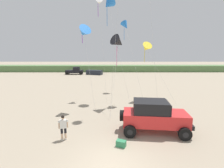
{
  "coord_description": "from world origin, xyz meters",
  "views": [
    {
      "loc": [
        0.04,
        -7.39,
        5.46
      ],
      "look_at": [
        -0.0,
        4.03,
        3.37
      ],
      "focal_mm": 26.47,
      "sensor_mm": 36.0,
      "label": 1
    }
  ],
  "objects_px": {
    "kite_blue_swept": "(84,32)",
    "cooler_box": "(122,143)",
    "kite_black_sled": "(147,48)",
    "jeep": "(155,116)",
    "kite_white_parafoil": "(109,4)",
    "distant_pickup": "(76,71)",
    "kite_yellow_diamond": "(100,2)",
    "distant_sedan": "(95,72)",
    "kite_purple_stunt": "(126,26)",
    "kite_green_box": "(119,42)",
    "person_watching": "(64,126)"
  },
  "relations": [
    {
      "from": "kite_blue_swept",
      "to": "kite_white_parafoil",
      "type": "bearing_deg",
      "value": 52.22
    },
    {
      "from": "jeep",
      "to": "kite_yellow_diamond",
      "type": "height_order",
      "value": "kite_yellow_diamond"
    },
    {
      "from": "person_watching",
      "to": "kite_green_box",
      "type": "relative_size",
      "value": 0.22
    },
    {
      "from": "kite_blue_swept",
      "to": "kite_white_parafoil",
      "type": "relative_size",
      "value": 0.71
    },
    {
      "from": "person_watching",
      "to": "kite_yellow_diamond",
      "type": "distance_m",
      "value": 15.34
    },
    {
      "from": "kite_black_sled",
      "to": "kite_yellow_diamond",
      "type": "bearing_deg",
      "value": 168.46
    },
    {
      "from": "kite_blue_swept",
      "to": "kite_white_parafoil",
      "type": "height_order",
      "value": "kite_white_parafoil"
    },
    {
      "from": "cooler_box",
      "to": "kite_yellow_diamond",
      "type": "height_order",
      "value": "kite_yellow_diamond"
    },
    {
      "from": "jeep",
      "to": "distant_sedan",
      "type": "xyz_separation_m",
      "value": [
        -7.66,
        32.88,
        -0.6
      ]
    },
    {
      "from": "jeep",
      "to": "kite_blue_swept",
      "type": "xyz_separation_m",
      "value": [
        -5.66,
        5.33,
        6.29
      ]
    },
    {
      "from": "cooler_box",
      "to": "kite_black_sled",
      "type": "xyz_separation_m",
      "value": [
        3.45,
        10.68,
        5.97
      ]
    },
    {
      "from": "distant_sedan",
      "to": "kite_yellow_diamond",
      "type": "xyz_separation_m",
      "value": [
        3.2,
        -23.01,
        10.9
      ]
    },
    {
      "from": "distant_sedan",
      "to": "kite_green_box",
      "type": "bearing_deg",
      "value": -60.93
    },
    {
      "from": "distant_sedan",
      "to": "distant_pickup",
      "type": "bearing_deg",
      "value": -169.6
    },
    {
      "from": "cooler_box",
      "to": "kite_green_box",
      "type": "xyz_separation_m",
      "value": [
        0.1,
        8.08,
        6.42
      ]
    },
    {
      "from": "kite_blue_swept",
      "to": "cooler_box",
      "type": "bearing_deg",
      "value": -65.91
    },
    {
      "from": "jeep",
      "to": "kite_blue_swept",
      "type": "relative_size",
      "value": 0.6
    },
    {
      "from": "distant_sedan",
      "to": "kite_yellow_diamond",
      "type": "relative_size",
      "value": 0.35
    },
    {
      "from": "jeep",
      "to": "distant_pickup",
      "type": "height_order",
      "value": "jeep"
    },
    {
      "from": "distant_sedan",
      "to": "kite_white_parafoil",
      "type": "xyz_separation_m",
      "value": [
        4.31,
        -24.57,
        10.2
      ]
    },
    {
      "from": "cooler_box",
      "to": "kite_yellow_diamond",
      "type": "distance_m",
      "value": 16.48
    },
    {
      "from": "distant_pickup",
      "to": "kite_yellow_diamond",
      "type": "height_order",
      "value": "kite_yellow_diamond"
    },
    {
      "from": "jeep",
      "to": "distant_pickup",
      "type": "xyz_separation_m",
      "value": [
        -13.01,
        33.57,
        -0.26
      ]
    },
    {
      "from": "cooler_box",
      "to": "kite_black_sled",
      "type": "bearing_deg",
      "value": 94.31
    },
    {
      "from": "kite_white_parafoil",
      "to": "distant_pickup",
      "type": "bearing_deg",
      "value": 110.92
    },
    {
      "from": "kite_white_parafoil",
      "to": "jeep",
      "type": "bearing_deg",
      "value": -68.0
    },
    {
      "from": "person_watching",
      "to": "kite_blue_swept",
      "type": "height_order",
      "value": "kite_blue_swept"
    },
    {
      "from": "kite_green_box",
      "to": "cooler_box",
      "type": "bearing_deg",
      "value": -90.71
    },
    {
      "from": "kite_yellow_diamond",
      "to": "kite_white_parafoil",
      "type": "bearing_deg",
      "value": -54.64
    },
    {
      "from": "kite_blue_swept",
      "to": "kite_black_sled",
      "type": "height_order",
      "value": "kite_blue_swept"
    },
    {
      "from": "kite_white_parafoil",
      "to": "kite_purple_stunt",
      "type": "bearing_deg",
      "value": 66.65
    },
    {
      "from": "jeep",
      "to": "kite_blue_swept",
      "type": "bearing_deg",
      "value": 136.73
    },
    {
      "from": "person_watching",
      "to": "cooler_box",
      "type": "relative_size",
      "value": 2.98
    },
    {
      "from": "person_watching",
      "to": "distant_sedan",
      "type": "distance_m",
      "value": 34.06
    },
    {
      "from": "kite_white_parafoil",
      "to": "kite_purple_stunt",
      "type": "distance_m",
      "value": 5.96
    },
    {
      "from": "distant_sedan",
      "to": "kite_purple_stunt",
      "type": "xyz_separation_m",
      "value": [
        6.61,
        -19.25,
        8.82
      ]
    },
    {
      "from": "kite_purple_stunt",
      "to": "kite_white_parafoil",
      "type": "bearing_deg",
      "value": -113.35
    },
    {
      "from": "jeep",
      "to": "cooler_box",
      "type": "relative_size",
      "value": 8.85
    },
    {
      "from": "person_watching",
      "to": "cooler_box",
      "type": "bearing_deg",
      "value": -12.28
    },
    {
      "from": "jeep",
      "to": "cooler_box",
      "type": "xyz_separation_m",
      "value": [
        -2.41,
        -1.94,
        -1.01
      ]
    },
    {
      "from": "cooler_box",
      "to": "kite_purple_stunt",
      "type": "relative_size",
      "value": 0.05
    },
    {
      "from": "distant_sedan",
      "to": "kite_green_box",
      "type": "xyz_separation_m",
      "value": [
        5.35,
        -26.73,
        6.01
      ]
    },
    {
      "from": "distant_pickup",
      "to": "jeep",
      "type": "bearing_deg",
      "value": -68.81
    },
    {
      "from": "jeep",
      "to": "person_watching",
      "type": "xyz_separation_m",
      "value": [
        -6.06,
        -1.14,
        -0.26
      ]
    },
    {
      "from": "distant_sedan",
      "to": "kite_purple_stunt",
      "type": "bearing_deg",
      "value": -53.3
    },
    {
      "from": "cooler_box",
      "to": "kite_blue_swept",
      "type": "bearing_deg",
      "value": 136.31
    },
    {
      "from": "person_watching",
      "to": "cooler_box",
      "type": "distance_m",
      "value": 3.81
    },
    {
      "from": "distant_sedan",
      "to": "kite_black_sled",
      "type": "height_order",
      "value": "kite_black_sled"
    },
    {
      "from": "kite_blue_swept",
      "to": "kite_black_sled",
      "type": "bearing_deg",
      "value": 27.02
    },
    {
      "from": "person_watching",
      "to": "kite_black_sled",
      "type": "bearing_deg",
      "value": 54.31
    }
  ]
}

